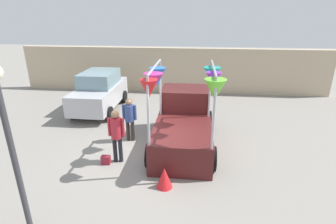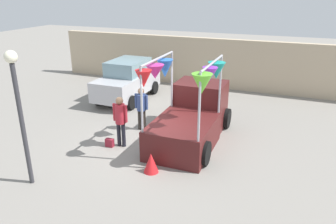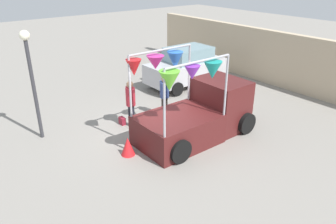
{
  "view_description": "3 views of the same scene",
  "coord_description": "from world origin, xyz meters",
  "px_view_note": "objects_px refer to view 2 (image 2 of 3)",
  "views": [
    {
      "loc": [
        1.4,
        -7.56,
        4.51
      ],
      "look_at": [
        0.55,
        0.45,
        1.43
      ],
      "focal_mm": 28.0,
      "sensor_mm": 36.0,
      "label": 1
    },
    {
      "loc": [
        4.21,
        -9.17,
        5.06
      ],
      "look_at": [
        0.5,
        0.17,
        1.23
      ],
      "focal_mm": 35.0,
      "sensor_mm": 36.0,
      "label": 2
    },
    {
      "loc": [
        8.41,
        -6.09,
        5.44
      ],
      "look_at": [
        0.83,
        -0.13,
        1.12
      ],
      "focal_mm": 35.0,
      "sensor_mm": 36.0,
      "label": 3
    }
  ],
  "objects_px": {
    "vendor_truck": "(192,114)",
    "folded_kite_bundle_crimson": "(151,163)",
    "street_lamp": "(18,100)",
    "handbag": "(110,143)",
    "person_vendor": "(141,105)",
    "parked_car": "(128,80)",
    "person_customer": "(120,117)"
  },
  "relations": [
    {
      "from": "vendor_truck",
      "to": "folded_kite_bundle_crimson",
      "type": "bearing_deg",
      "value": -98.12
    },
    {
      "from": "vendor_truck",
      "to": "street_lamp",
      "type": "height_order",
      "value": "street_lamp"
    },
    {
      "from": "vendor_truck",
      "to": "handbag",
      "type": "height_order",
      "value": "vendor_truck"
    },
    {
      "from": "person_vendor",
      "to": "handbag",
      "type": "xyz_separation_m",
      "value": [
        -0.39,
        -1.7,
        -0.85
      ]
    },
    {
      "from": "parked_car",
      "to": "street_lamp",
      "type": "height_order",
      "value": "street_lamp"
    },
    {
      "from": "handbag",
      "to": "vendor_truck",
      "type": "bearing_deg",
      "value": 35.86
    },
    {
      "from": "vendor_truck",
      "to": "person_customer",
      "type": "distance_m",
      "value": 2.53
    },
    {
      "from": "handbag",
      "to": "person_customer",
      "type": "bearing_deg",
      "value": 29.74
    },
    {
      "from": "parked_car",
      "to": "street_lamp",
      "type": "relative_size",
      "value": 1.09
    },
    {
      "from": "person_customer",
      "to": "folded_kite_bundle_crimson",
      "type": "distance_m",
      "value": 2.15
    },
    {
      "from": "vendor_truck",
      "to": "parked_car",
      "type": "distance_m",
      "value": 5.22
    },
    {
      "from": "parked_car",
      "to": "person_vendor",
      "type": "height_order",
      "value": "parked_car"
    },
    {
      "from": "parked_car",
      "to": "folded_kite_bundle_crimson",
      "type": "relative_size",
      "value": 6.67
    },
    {
      "from": "vendor_truck",
      "to": "folded_kite_bundle_crimson",
      "type": "height_order",
      "value": "vendor_truck"
    },
    {
      "from": "parked_car",
      "to": "folded_kite_bundle_crimson",
      "type": "height_order",
      "value": "parked_car"
    },
    {
      "from": "street_lamp",
      "to": "folded_kite_bundle_crimson",
      "type": "bearing_deg",
      "value": 31.34
    },
    {
      "from": "person_vendor",
      "to": "vendor_truck",
      "type": "bearing_deg",
      "value": 0.35
    },
    {
      "from": "street_lamp",
      "to": "person_customer",
      "type": "bearing_deg",
      "value": 67.47
    },
    {
      "from": "vendor_truck",
      "to": "handbag",
      "type": "distance_m",
      "value": 3.02
    },
    {
      "from": "person_customer",
      "to": "person_vendor",
      "type": "xyz_separation_m",
      "value": [
        0.04,
        1.5,
        -0.08
      ]
    },
    {
      "from": "vendor_truck",
      "to": "handbag",
      "type": "bearing_deg",
      "value": -144.14
    },
    {
      "from": "parked_car",
      "to": "street_lamp",
      "type": "distance_m",
      "value": 7.69
    },
    {
      "from": "person_vendor",
      "to": "folded_kite_bundle_crimson",
      "type": "xyz_separation_m",
      "value": [
        1.6,
        -2.67,
        -0.69
      ]
    },
    {
      "from": "street_lamp",
      "to": "folded_kite_bundle_crimson",
      "type": "height_order",
      "value": "street_lamp"
    },
    {
      "from": "handbag",
      "to": "street_lamp",
      "type": "height_order",
      "value": "street_lamp"
    },
    {
      "from": "person_vendor",
      "to": "handbag",
      "type": "relative_size",
      "value": 5.85
    },
    {
      "from": "parked_car",
      "to": "person_customer",
      "type": "distance_m",
      "value": 5.08
    },
    {
      "from": "street_lamp",
      "to": "folded_kite_bundle_crimson",
      "type": "xyz_separation_m",
      "value": [
        2.84,
        1.73,
        -2.12
      ]
    },
    {
      "from": "parked_car",
      "to": "handbag",
      "type": "bearing_deg",
      "value": -68.85
    },
    {
      "from": "person_customer",
      "to": "folded_kite_bundle_crimson",
      "type": "bearing_deg",
      "value": -35.67
    },
    {
      "from": "person_vendor",
      "to": "street_lamp",
      "type": "xyz_separation_m",
      "value": [
        -1.24,
        -4.4,
        1.43
      ]
    },
    {
      "from": "parked_car",
      "to": "person_customer",
      "type": "xyz_separation_m",
      "value": [
        2.2,
        -4.58,
        0.12
      ]
    }
  ]
}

